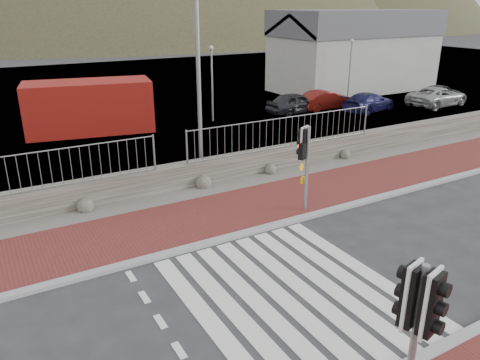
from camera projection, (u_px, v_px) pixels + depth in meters
ground at (291, 292)px, 10.75m from camera, size 220.00×220.00×0.00m
sidewalk_far at (206, 218)px, 14.39m from camera, size 40.00×3.00×0.08m
kerb_far at (229, 237)px, 13.17m from camera, size 40.00×0.25×0.12m
zebra_crossing at (291, 292)px, 10.75m from camera, size 4.62×5.60×0.01m
gravel_strip at (180, 197)px, 16.01m from camera, size 40.00×1.50×0.06m
stone_wall at (171, 178)px, 16.51m from camera, size 40.00×0.60×0.90m
railing at (170, 142)px, 15.91m from camera, size 18.07×0.07×1.22m
quay at (62, 97)px, 33.38m from camera, size 120.00×40.00×0.50m
water at (12, 54)px, 61.76m from camera, size 220.00×50.00×0.05m
harbor_building at (354, 50)px, 35.17m from camera, size 12.20×6.20×5.80m
hills_backdrop at (56, 160)px, 93.33m from camera, size 254.00×90.00×100.00m
traffic_signal_near at (418, 314)px, 6.69m from camera, size 0.46×0.34×2.87m
traffic_signal_far at (307, 151)px, 14.20m from camera, size 0.68×0.45×2.79m
streetlight at (201, 42)px, 16.37m from camera, size 1.87×0.26×8.83m
shipping_container at (89, 107)px, 23.85m from camera, size 6.56×3.69×2.58m
car_a at (295, 103)px, 28.11m from camera, size 3.69×1.54×1.25m
car_b at (326, 100)px, 29.04m from camera, size 3.70×1.40×1.20m
car_c at (369, 102)px, 28.58m from camera, size 4.25×2.43×1.16m
car_d at (437, 96)px, 30.14m from camera, size 4.57×2.40×1.23m
car_e at (440, 92)px, 31.99m from camera, size 3.22×1.36×1.09m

